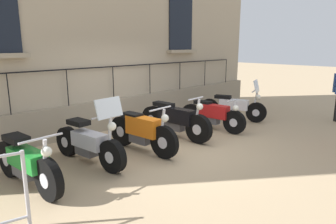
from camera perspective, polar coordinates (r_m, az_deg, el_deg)
ground_plane at (r=7.14m, az=0.87°, el=-6.46°), size 60.00×60.00×0.00m
building_facade at (r=8.88m, az=-12.26°, el=18.31°), size 0.82×12.83×6.76m
motorcycle_green at (r=5.57m, az=-24.76°, el=-8.76°), size 2.01×0.68×0.98m
motorcycle_silver at (r=6.23m, az=-14.49°, el=-5.71°), size 2.05×0.69×1.40m
motorcycle_orange at (r=6.71m, az=-4.81°, el=-3.66°), size 1.99×0.64×1.06m
motorcycle_black at (r=7.73m, az=1.25°, el=-1.54°), size 2.21×0.57×1.10m
motorcycle_red at (r=8.53m, az=8.27°, el=-0.51°), size 2.03×0.59×0.90m
motorcycle_white at (r=9.73m, az=12.05°, el=0.97°), size 2.01×0.88×1.29m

